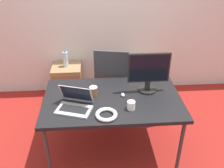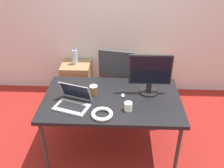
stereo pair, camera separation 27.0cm
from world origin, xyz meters
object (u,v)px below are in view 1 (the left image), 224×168
at_px(office_chair, 113,90).
at_px(cable_coil, 106,115).
at_px(water_bottle, 66,59).
at_px(monitor, 149,72).
at_px(cabinet_right, 141,79).
at_px(coffee_cup_brown, 93,92).
at_px(mouse, 123,95).
at_px(laptop_center, 75,104).
at_px(coffee_cup_white, 131,105).
at_px(cabinet_left, 68,82).

distance_m(office_chair, cable_coil, 1.12).
bearing_deg(water_bottle, cable_coil, -70.58).
relative_size(office_chair, monitor, 2.32).
bearing_deg(cabinet_right, coffee_cup_brown, -123.48).
bearing_deg(mouse, cabinet_right, 69.49).
relative_size(monitor, mouse, 7.45).
height_order(cabinet_right, cable_coil, cable_coil).
xyz_separation_m(laptop_center, cable_coil, (0.32, -0.16, -0.03)).
distance_m(monitor, coffee_cup_white, 0.46).
distance_m(coffee_cup_white, cable_coil, 0.28).
xyz_separation_m(laptop_center, monitor, (0.81, 0.29, 0.19)).
bearing_deg(coffee_cup_white, cabinet_right, 74.89).
distance_m(office_chair, cabinet_right, 0.71).
bearing_deg(coffee_cup_brown, cable_coil, -71.94).
distance_m(water_bottle, coffee_cup_brown, 1.24).
xyz_separation_m(cabinet_right, coffee_cup_brown, (-0.77, -1.16, 0.53)).
bearing_deg(cable_coil, office_chair, 82.03).
distance_m(cabinet_left, cable_coil, 1.70).
bearing_deg(office_chair, monitor, -59.79).
height_order(laptop_center, coffee_cup_brown, laptop_center).
distance_m(cabinet_right, coffee_cup_white, 1.57).
height_order(coffee_cup_brown, cable_coil, coffee_cup_brown).
xyz_separation_m(cabinet_left, mouse, (0.74, -1.19, 0.48)).
height_order(office_chair, cabinet_left, office_chair).
bearing_deg(monitor, water_bottle, 133.58).
xyz_separation_m(office_chair, coffee_cup_brown, (-0.27, -0.67, 0.40)).
distance_m(mouse, coffee_cup_white, 0.25).
bearing_deg(cabinet_left, mouse, -57.88).
xyz_separation_m(cabinet_right, monitor, (-0.15, -1.09, 0.71)).
bearing_deg(water_bottle, coffee_cup_white, -60.83).
distance_m(cabinet_right, mouse, 1.35).
xyz_separation_m(coffee_cup_white, coffee_cup_brown, (-0.38, 0.27, 0.01)).
xyz_separation_m(cabinet_right, cable_coil, (-0.65, -1.53, 0.49)).
relative_size(office_chair, cabinet_right, 1.93).
relative_size(cabinet_right, coffee_cup_white, 6.14).
distance_m(laptop_center, coffee_cup_brown, 0.29).
distance_m(laptop_center, coffee_cup_white, 0.58).
relative_size(mouse, coffee_cup_brown, 0.54).
bearing_deg(coffee_cup_brown, water_bottle, 109.86).
bearing_deg(coffee_cup_white, water_bottle, 119.17).
bearing_deg(monitor, cabinet_right, 82.05).
bearing_deg(water_bottle, coffee_cup_brown, -70.14).
bearing_deg(mouse, coffee_cup_brown, 175.61).
height_order(office_chair, coffee_cup_white, office_chair).
relative_size(water_bottle, laptop_center, 0.64).
distance_m(laptop_center, monitor, 0.88).
distance_m(cabinet_left, coffee_cup_brown, 1.34).
xyz_separation_m(cabinet_left, water_bottle, (-0.00, 0.00, 0.40)).
bearing_deg(mouse, cable_coil, -120.07).
bearing_deg(office_chair, water_bottle, 144.47).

